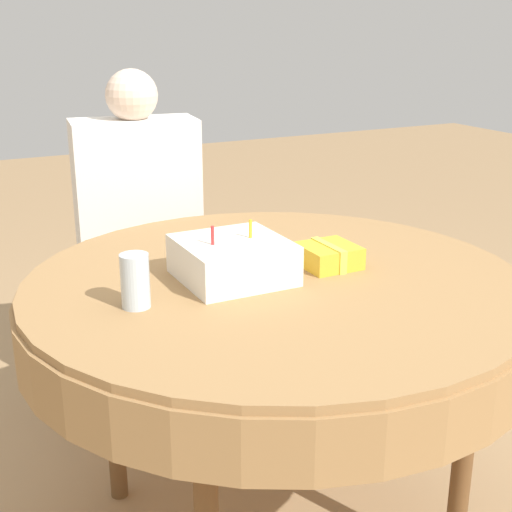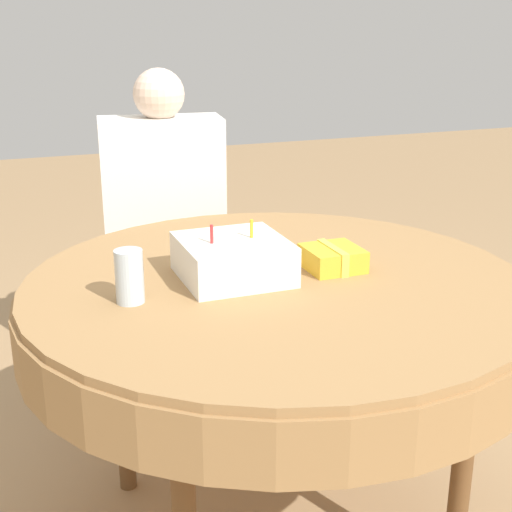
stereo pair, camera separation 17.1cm
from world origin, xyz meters
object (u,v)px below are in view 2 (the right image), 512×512
at_px(chair, 164,258).
at_px(gift_box, 333,258).
at_px(birthday_cake, 233,259).
at_px(drinking_glass, 129,276).
at_px(person, 164,208).

distance_m(chair, gift_box, 1.02).
xyz_separation_m(chair, birthday_cake, (-0.05, -0.94, 0.30)).
distance_m(drinking_glass, gift_box, 0.52).
bearing_deg(gift_box, drinking_glass, -175.72).
bearing_deg(drinking_glass, chair, 72.64).
height_order(birthday_cake, drinking_glass, birthday_cake).
height_order(person, gift_box, person).
height_order(person, drinking_glass, person).
distance_m(person, birthday_cake, 0.85).
bearing_deg(birthday_cake, gift_box, -6.17).
bearing_deg(chair, gift_box, -69.58).
bearing_deg(gift_box, birthday_cake, 173.83).
bearing_deg(drinking_glass, birthday_cake, 14.11).
bearing_deg(birthday_cake, drinking_glass, -165.89).
bearing_deg(gift_box, person, 104.18).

